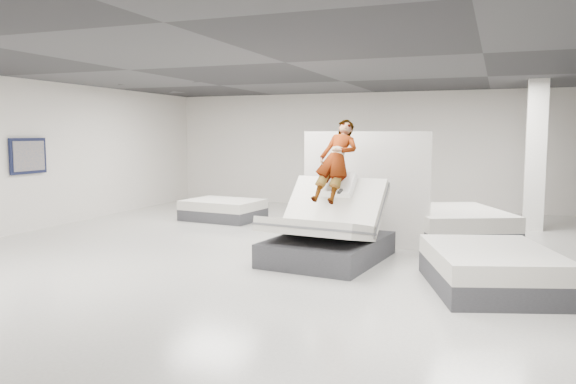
{
  "coord_description": "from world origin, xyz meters",
  "views": [
    {
      "loc": [
        3.26,
        -8.56,
        2.07
      ],
      "look_at": [
        -0.33,
        1.01,
        1.0
      ],
      "focal_mm": 35.0,
      "sensor_mm": 36.0,
      "label": 1
    }
  ],
  "objects_px": {
    "hero_bed": "(327,235)",
    "person": "(336,178)",
    "flat_bed_left_far": "(223,210)",
    "flat_bed_right_far": "(454,225)",
    "remote": "(340,191)",
    "divider_panel": "(366,189)",
    "flat_bed_right_near": "(491,269)",
    "wall_poster": "(28,156)",
    "column": "(536,155)"
  },
  "relations": [
    {
      "from": "hero_bed",
      "to": "person",
      "type": "relative_size",
      "value": 1.49
    },
    {
      "from": "flat_bed_left_far",
      "to": "flat_bed_right_far",
      "type": "bearing_deg",
      "value": -9.13
    },
    {
      "from": "person",
      "to": "remote",
      "type": "height_order",
      "value": "person"
    },
    {
      "from": "person",
      "to": "remote",
      "type": "xyz_separation_m",
      "value": [
        0.18,
        -0.37,
        -0.17
      ]
    },
    {
      "from": "flat_bed_left_far",
      "to": "divider_panel",
      "type": "bearing_deg",
      "value": -26.35
    },
    {
      "from": "flat_bed_right_near",
      "to": "flat_bed_left_far",
      "type": "distance_m",
      "value": 7.4
    },
    {
      "from": "remote",
      "to": "person",
      "type": "bearing_deg",
      "value": 122.15
    },
    {
      "from": "divider_panel",
      "to": "flat_bed_right_near",
      "type": "height_order",
      "value": "divider_panel"
    },
    {
      "from": "divider_panel",
      "to": "wall_poster",
      "type": "xyz_separation_m",
      "value": [
        -6.94,
        -0.96,
        0.55
      ]
    },
    {
      "from": "divider_panel",
      "to": "flat_bed_right_far",
      "type": "bearing_deg",
      "value": 34.35
    },
    {
      "from": "flat_bed_right_far",
      "to": "flat_bed_left_far",
      "type": "distance_m",
      "value": 5.47
    },
    {
      "from": "flat_bed_right_near",
      "to": "column",
      "type": "height_order",
      "value": "column"
    },
    {
      "from": "person",
      "to": "flat_bed_right_far",
      "type": "height_order",
      "value": "person"
    },
    {
      "from": "person",
      "to": "remote",
      "type": "bearing_deg",
      "value": -57.85
    },
    {
      "from": "divider_panel",
      "to": "column",
      "type": "xyz_separation_m",
      "value": [
        2.99,
        3.04,
        0.55
      ]
    },
    {
      "from": "remote",
      "to": "wall_poster",
      "type": "distance_m",
      "value": 6.88
    },
    {
      "from": "divider_panel",
      "to": "wall_poster",
      "type": "height_order",
      "value": "divider_panel"
    },
    {
      "from": "person",
      "to": "divider_panel",
      "type": "xyz_separation_m",
      "value": [
        0.27,
        1.05,
        -0.27
      ]
    },
    {
      "from": "remote",
      "to": "wall_poster",
      "type": "height_order",
      "value": "wall_poster"
    },
    {
      "from": "remote",
      "to": "flat_bed_left_far",
      "type": "bearing_deg",
      "value": 145.61
    },
    {
      "from": "flat_bed_right_far",
      "to": "flat_bed_right_near",
      "type": "relative_size",
      "value": 1.15
    },
    {
      "from": "column",
      "to": "wall_poster",
      "type": "distance_m",
      "value": 10.71
    },
    {
      "from": "remote",
      "to": "column",
      "type": "xyz_separation_m",
      "value": [
        3.08,
        4.46,
        0.45
      ]
    },
    {
      "from": "flat_bed_left_far",
      "to": "flat_bed_right_near",
      "type": "bearing_deg",
      "value": -34.36
    },
    {
      "from": "flat_bed_right_far",
      "to": "column",
      "type": "height_order",
      "value": "column"
    },
    {
      "from": "flat_bed_left_far",
      "to": "wall_poster",
      "type": "height_order",
      "value": "wall_poster"
    },
    {
      "from": "remote",
      "to": "flat_bed_right_near",
      "type": "xyz_separation_m",
      "value": [
        2.3,
        -0.82,
        -0.87
      ]
    },
    {
      "from": "remote",
      "to": "flat_bed_left_far",
      "type": "relative_size",
      "value": 0.07
    },
    {
      "from": "flat_bed_right_near",
      "to": "column",
      "type": "xyz_separation_m",
      "value": [
        0.78,
        5.28,
        1.32
      ]
    },
    {
      "from": "person",
      "to": "hero_bed",
      "type": "bearing_deg",
      "value": -90.0
    },
    {
      "from": "flat_bed_right_far",
      "to": "wall_poster",
      "type": "distance_m",
      "value": 8.78
    },
    {
      "from": "person",
      "to": "wall_poster",
      "type": "height_order",
      "value": "wall_poster"
    },
    {
      "from": "remote",
      "to": "flat_bed_right_near",
      "type": "distance_m",
      "value": 2.6
    },
    {
      "from": "divider_panel",
      "to": "flat_bed_right_near",
      "type": "xyz_separation_m",
      "value": [
        2.21,
        -2.24,
        -0.78
      ]
    },
    {
      "from": "person",
      "to": "flat_bed_right_far",
      "type": "xyz_separation_m",
      "value": [
        1.77,
        2.11,
        -1.01
      ]
    },
    {
      "from": "divider_panel",
      "to": "flat_bed_right_far",
      "type": "distance_m",
      "value": 1.98
    },
    {
      "from": "flat_bed_left_far",
      "to": "remote",
      "type": "bearing_deg",
      "value": -41.37
    },
    {
      "from": "flat_bed_right_far",
      "to": "flat_bed_right_near",
      "type": "bearing_deg",
      "value": -77.89
    },
    {
      "from": "hero_bed",
      "to": "flat_bed_left_far",
      "type": "bearing_deg",
      "value": 137.26
    },
    {
      "from": "hero_bed",
      "to": "person",
      "type": "distance_m",
      "value": 0.96
    },
    {
      "from": "column",
      "to": "flat_bed_right_far",
      "type": "bearing_deg",
      "value": -126.99
    },
    {
      "from": "flat_bed_right_near",
      "to": "remote",
      "type": "bearing_deg",
      "value": 160.3
    },
    {
      "from": "flat_bed_left_far",
      "to": "column",
      "type": "xyz_separation_m",
      "value": [
        6.89,
        1.11,
        1.36
      ]
    },
    {
      "from": "hero_bed",
      "to": "wall_poster",
      "type": "bearing_deg",
      "value": 176.35
    },
    {
      "from": "remote",
      "to": "column",
      "type": "relative_size",
      "value": 0.04
    },
    {
      "from": "divider_panel",
      "to": "column",
      "type": "distance_m",
      "value": 4.3
    },
    {
      "from": "flat_bed_right_far",
      "to": "divider_panel",
      "type": "bearing_deg",
      "value": -144.68
    },
    {
      "from": "hero_bed",
      "to": "wall_poster",
      "type": "xyz_separation_m",
      "value": [
        -6.63,
        0.42,
        1.17
      ]
    },
    {
      "from": "hero_bed",
      "to": "person",
      "type": "height_order",
      "value": "person"
    },
    {
      "from": "divider_panel",
      "to": "flat_bed_right_far",
      "type": "xyz_separation_m",
      "value": [
        1.5,
        1.06,
        -0.74
      ]
    }
  ]
}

